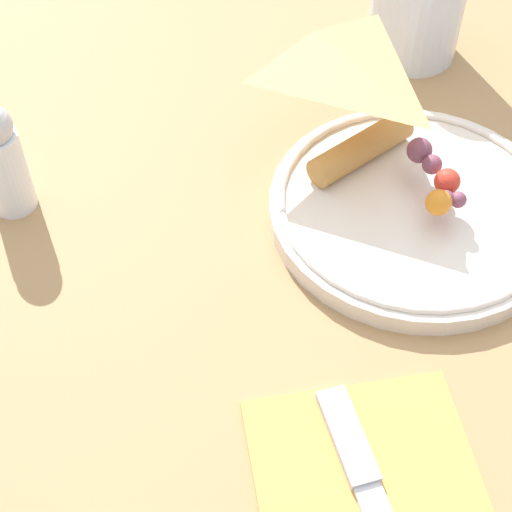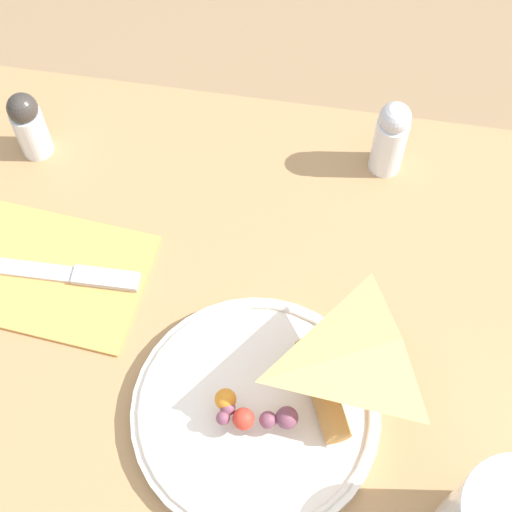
# 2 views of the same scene
# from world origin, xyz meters

# --- Properties ---
(dining_table) EXTENTS (1.26, 0.68, 0.71)m
(dining_table) POSITION_xyz_m (0.00, 0.00, 0.60)
(dining_table) COLOR #A87F51
(dining_table) RESTS_ON ground_plane
(plate_pizza) EXTENTS (0.23, 0.23, 0.05)m
(plate_pizza) POSITION_xyz_m (0.15, 0.03, 0.72)
(plate_pizza) COLOR silver
(plate_pizza) RESTS_ON dining_table
(napkin_folded) EXTENTS (0.19, 0.15, 0.00)m
(napkin_folded) POSITION_xyz_m (0.37, -0.08, 0.71)
(napkin_folded) COLOR #E59E4C
(napkin_folded) RESTS_ON dining_table
(butter_knife) EXTENTS (0.18, 0.02, 0.01)m
(butter_knife) POSITION_xyz_m (0.37, -0.08, 0.71)
(butter_knife) COLOR #B2B2B7
(butter_knife) RESTS_ON napkin_folded
(salt_shaker) EXTENTS (0.03, 0.03, 0.10)m
(salt_shaker) POSITION_xyz_m (0.06, -0.27, 0.75)
(salt_shaker) COLOR white
(salt_shaker) RESTS_ON dining_table
(pepper_shaker) EXTENTS (0.03, 0.03, 0.09)m
(pepper_shaker) POSITION_xyz_m (0.44, -0.23, 0.75)
(pepper_shaker) COLOR white
(pepper_shaker) RESTS_ON dining_table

